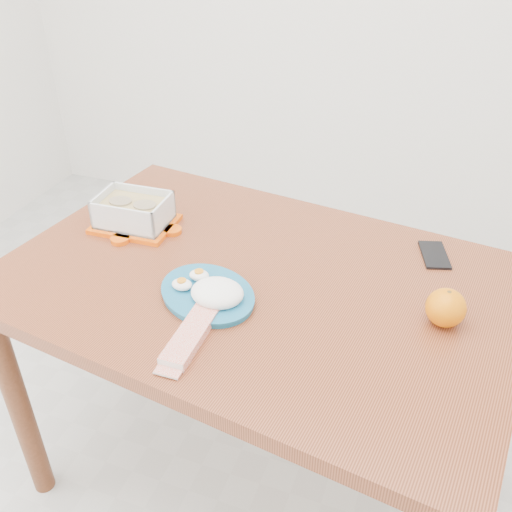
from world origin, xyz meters
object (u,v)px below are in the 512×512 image
(dining_table, at_px, (256,308))
(food_container, at_px, (134,212))
(smartphone, at_px, (434,255))
(rice_plate, at_px, (210,291))
(orange_fruit, at_px, (446,308))

(dining_table, bearing_deg, food_container, 172.24)
(dining_table, bearing_deg, smartphone, 39.25)
(food_container, relative_size, rice_plate, 0.66)
(food_container, bearing_deg, rice_plate, -37.17)
(dining_table, distance_m, food_container, 0.43)
(smartphone, bearing_deg, rice_plate, -158.87)
(food_container, xyz_separation_m, smartphone, (0.79, 0.13, -0.04))
(dining_table, xyz_separation_m, orange_fruit, (0.44, -0.02, 0.14))
(dining_table, bearing_deg, rice_plate, -111.93)
(dining_table, relative_size, orange_fruit, 15.57)
(dining_table, distance_m, rice_plate, 0.18)
(orange_fruit, height_order, rice_plate, orange_fruit)
(rice_plate, distance_m, smartphone, 0.58)
(food_container, bearing_deg, dining_table, -18.00)
(food_container, height_order, smartphone, food_container)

